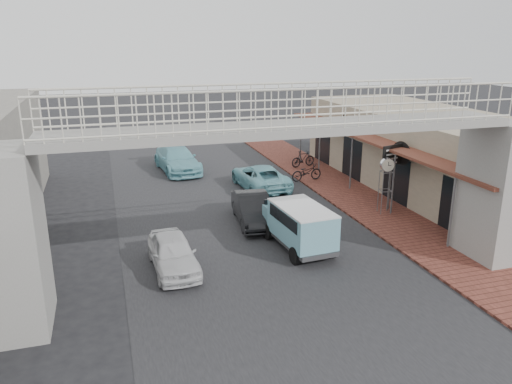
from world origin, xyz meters
TOP-DOWN VIEW (x-y plane):
  - ground at (0.00, 0.00)m, footprint 120.00×120.00m
  - road_strip at (0.00, 0.00)m, footprint 10.00×60.00m
  - sidewalk at (6.50, 3.00)m, footprint 3.00×40.00m
  - shophouse_row at (10.97, 4.00)m, footprint 7.20×18.00m
  - footbridge at (0.00, -4.00)m, footprint 16.40×2.40m
  - white_hatchback at (-3.29, -1.72)m, footprint 1.58×3.65m
  - dark_sedan at (0.64, 1.83)m, footprint 1.75×4.02m
  - angkot_curb at (2.50, 6.73)m, footprint 2.34×4.71m
  - angkot_far at (-1.16, 11.66)m, footprint 2.55×5.20m
  - angkot_van at (1.51, -1.34)m, footprint 1.87×3.65m
  - motorcycle_near at (5.31, 7.10)m, footprint 1.92×0.93m
  - motorcycle_far at (6.33, 10.10)m, footprint 1.71×0.82m
  - street_clock at (6.61, 1.12)m, footprint 0.65×0.56m
  - arrow_sign at (7.80, 1.71)m, footprint 1.88×1.25m

SIDE VIEW (x-z plane):
  - ground at x=0.00m, z-range 0.00..0.00m
  - road_strip at x=0.00m, z-range 0.00..0.01m
  - sidewalk at x=6.50m, z-range 0.00..0.10m
  - motorcycle_near at x=5.31m, z-range 0.10..1.07m
  - motorcycle_far at x=6.33m, z-range 0.10..1.09m
  - white_hatchback at x=-3.29m, z-range 0.00..1.22m
  - angkot_curb at x=2.50m, z-range 0.00..1.28m
  - dark_sedan at x=0.64m, z-range 0.00..1.28m
  - angkot_far at x=-1.16m, z-range 0.00..1.45m
  - angkot_van at x=1.51m, z-range 0.23..1.97m
  - shophouse_row at x=10.97m, z-range 0.01..4.01m
  - street_clock at x=6.61m, z-range 0.94..3.47m
  - arrow_sign at x=7.80m, z-range 1.06..4.18m
  - footbridge at x=0.00m, z-range 0.01..6.35m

